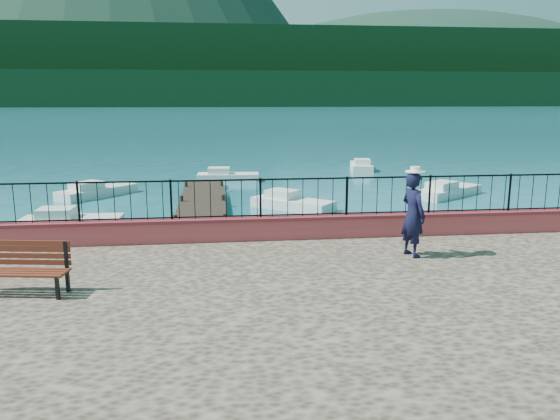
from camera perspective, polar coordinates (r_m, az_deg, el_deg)
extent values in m
plane|color=#19596B|center=(10.84, 1.37, -14.17)|extent=(2000.00, 2000.00, 0.00)
cube|color=#BA4347|center=(13.82, -0.79, -1.87)|extent=(28.00, 0.46, 0.58)
cube|color=black|center=(13.66, -0.80, 1.25)|extent=(27.00, 0.05, 0.95)
cube|color=#2D231C|center=(22.14, -8.21, -0.37)|extent=(2.00, 16.00, 0.30)
cube|color=black|center=(309.69, -6.73, 12.39)|extent=(900.00, 60.00, 18.00)
cube|color=black|center=(370.06, -6.82, 14.28)|extent=(900.00, 120.00, 44.00)
ellipsoid|color=#142D23|center=(611.19, 14.68, 10.87)|extent=(448.00, 384.00, 180.00)
cube|color=black|center=(11.04, -25.47, -6.95)|extent=(1.78, 0.79, 0.43)
cube|color=maroon|center=(11.13, -25.07, -4.21)|extent=(1.71, 0.36, 0.52)
imported|color=black|center=(12.56, 13.73, -0.46)|extent=(0.66, 0.81, 1.92)
cylinder|color=white|center=(12.39, 13.96, 4.15)|extent=(0.44, 0.44, 0.12)
cube|color=silver|center=(21.40, -20.95, -0.77)|extent=(3.59, 1.38, 0.80)
cube|color=silver|center=(23.55, 1.34, 1.09)|extent=(3.59, 3.35, 0.80)
cube|color=silver|center=(27.84, 17.20, 2.21)|extent=(4.06, 3.41, 0.80)
cube|color=silver|center=(28.04, -18.57, 2.19)|extent=(3.57, 3.86, 0.80)
cube|color=silver|center=(31.67, -5.45, 3.77)|extent=(3.59, 1.55, 0.80)
cube|color=silver|center=(36.78, 8.51, 4.80)|extent=(1.88, 3.44, 0.80)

